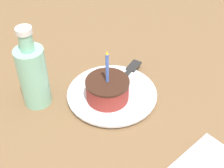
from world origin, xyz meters
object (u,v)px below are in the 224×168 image
Objects in this scene: plate at (112,94)px; cake_slice at (107,89)px; bottle at (33,75)px; fork at (125,76)px.

cake_slice is (0.02, 0.01, 0.03)m from plate.
cake_slice is 0.67× the size of bottle.
bottle reaches higher than plate.
plate is at bearing 142.90° from bottle.
plate is 0.07m from fork.
fork reaches higher than plate.
bottle is at bearing -22.62° from fork.
fork is (-0.06, -0.02, 0.01)m from plate.
cake_slice is 0.17m from bottle.
plate is 1.62× the size of cake_slice.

